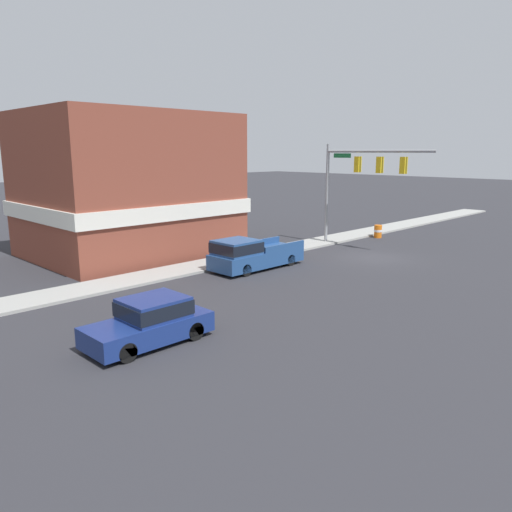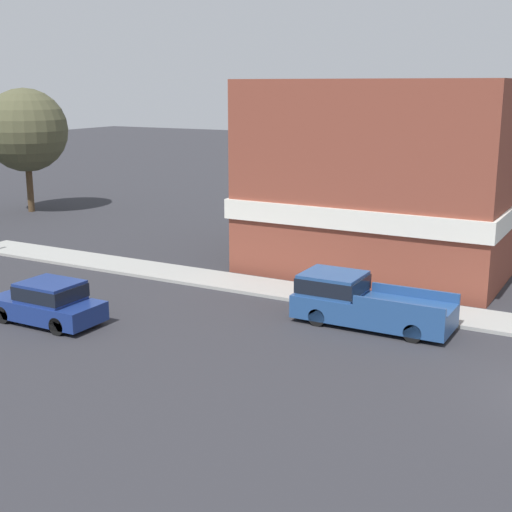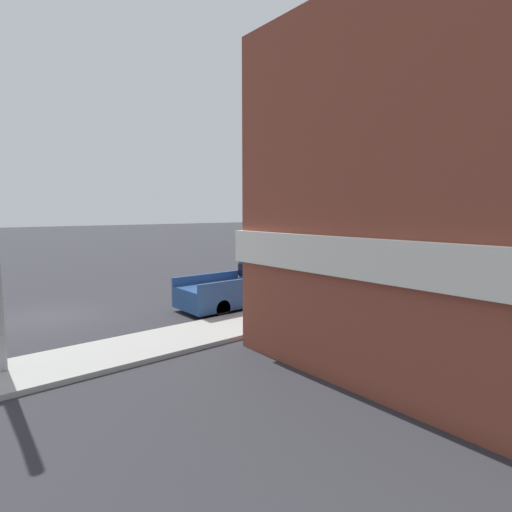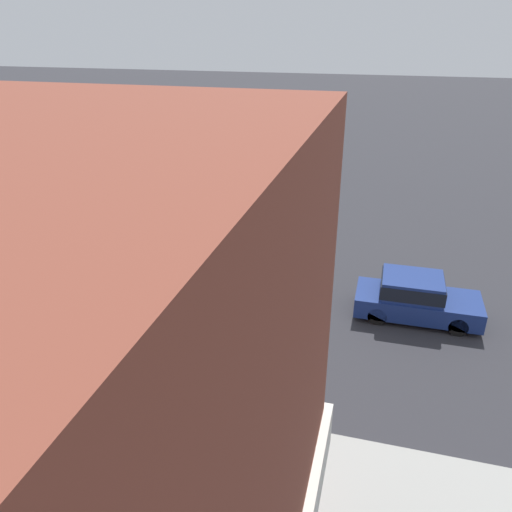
# 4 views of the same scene
# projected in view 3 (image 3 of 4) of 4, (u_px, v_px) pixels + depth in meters

# --- Properties ---
(ground_plane) EXTENTS (200.00, 200.00, 0.00)m
(ground_plane) POSITION_uv_depth(u_px,v_px,m) (46.00, 317.00, 15.31)
(ground_plane) COLOR #2D2D33
(sidewalk_curb) EXTENTS (2.40, 60.00, 0.14)m
(sidewalk_curb) POSITION_uv_depth(u_px,v_px,m) (94.00, 357.00, 10.94)
(sidewalk_curb) COLOR #9E9E99
(sidewalk_curb) RESTS_ON ground
(far_signal_assembly) EXTENTS (7.16, 0.49, 6.90)m
(far_signal_assembly) POSITION_uv_depth(u_px,v_px,m) (390.00, 201.00, 35.57)
(far_signal_assembly) COLOR gray
(far_signal_assembly) RESTS_ON ground
(car_lead) EXTENTS (1.91, 4.36, 1.60)m
(car_lead) POSITION_uv_depth(u_px,v_px,m) (316.00, 257.00, 28.15)
(car_lead) COLOR black
(car_lead) RESTS_ON ground
(car_distant) EXTENTS (1.94, 4.31, 1.40)m
(car_distant) POSITION_uv_depth(u_px,v_px,m) (443.00, 245.00, 39.32)
(car_distant) COLOR black
(car_distant) RESTS_ON ground
(car_second_ahead) EXTENTS (1.79, 4.89, 1.58)m
(car_second_ahead) POSITION_uv_depth(u_px,v_px,m) (392.00, 250.00, 33.56)
(car_second_ahead) COLOR black
(car_second_ahead) RESTS_ON ground
(pickup_truck_parked) EXTENTS (2.09, 5.79, 1.82)m
(pickup_truck_parked) POSITION_uv_depth(u_px,v_px,m) (253.00, 283.00, 17.56)
(pickup_truck_parked) COLOR black
(pickup_truck_parked) RESTS_ON ground
(corner_brick_building) EXTENTS (9.93, 12.16, 8.88)m
(corner_brick_building) POSITION_uv_depth(u_px,v_px,m) (503.00, 203.00, 11.66)
(corner_brick_building) COLOR brown
(corner_brick_building) RESTS_ON ground
(church_steeple) EXTENTS (2.80, 2.80, 13.71)m
(church_steeple) POSITION_uv_depth(u_px,v_px,m) (311.00, 185.00, 48.35)
(church_steeple) COLOR white
(church_steeple) RESTS_ON ground
(backdrop_tree_left_far) EXTENTS (4.81, 4.81, 7.78)m
(backdrop_tree_left_far) POSITION_uv_depth(u_px,v_px,m) (353.00, 201.00, 50.64)
(backdrop_tree_left_far) COLOR #4C3823
(backdrop_tree_left_far) RESTS_ON ground
(backdrop_tree_left_mid) EXTENTS (4.72, 4.72, 7.28)m
(backdrop_tree_left_mid) POSITION_uv_depth(u_px,v_px,m) (433.00, 204.00, 45.27)
(backdrop_tree_left_mid) COLOR #4C3823
(backdrop_tree_left_mid) RESTS_ON ground
(backdrop_tree_center) EXTENTS (5.22, 5.22, 8.43)m
(backdrop_tree_center) POSITION_uv_depth(u_px,v_px,m) (486.00, 194.00, 40.83)
(backdrop_tree_center) COLOR #4C3823
(backdrop_tree_center) RESTS_ON ground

